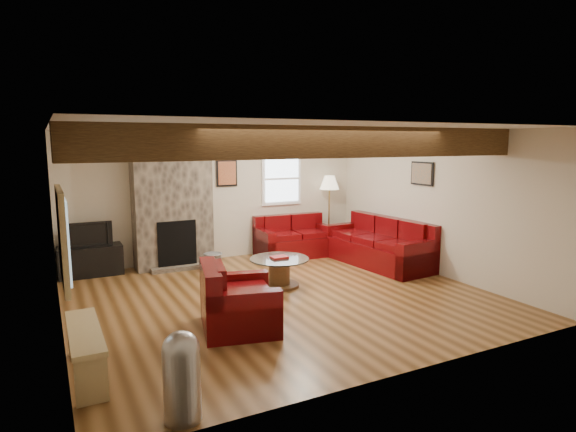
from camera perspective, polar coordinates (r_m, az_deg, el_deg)
name	(u,v)px	position (r m, az deg, el deg)	size (l,w,h in m)	color
room	(281,215)	(7.08, -0.84, 0.15)	(8.00, 8.00, 8.00)	brown
oak_beam	(326,142)	(5.90, 4.56, 8.72)	(6.00, 0.36, 0.38)	#311E0E
chimney_breast	(172,202)	(9.08, -13.55, 1.64)	(1.40, 0.67, 2.50)	#3A342D
back_window	(282,179)	(10.06, -0.77, 4.45)	(0.90, 0.08, 1.10)	white
hatch_window	(63,237)	(4.86, -25.08, -2.32)	(0.08, 1.00, 0.90)	tan
ceiling_dome	(305,134)	(8.22, 2.04, 9.68)	(0.40, 0.40, 0.18)	white
artwork_back	(227,173)	(9.58, -7.24, 5.06)	(0.42, 0.06, 0.52)	black
artwork_right	(422,174)	(8.96, 15.57, 4.87)	(0.06, 0.55, 0.42)	black
sofa_three	(378,242)	(9.27, 10.59, -3.03)	(2.26, 0.94, 0.87)	#470507
loveseat	(295,236)	(9.82, 0.82, -2.40)	(1.52, 0.88, 0.81)	#470507
armchair_red	(239,296)	(6.09, -5.82, -9.46)	(1.02, 0.89, 0.82)	#470507
coffee_table	(279,272)	(7.80, -1.02, -6.68)	(0.95, 0.95, 0.50)	#452C16
tv_cabinet	(91,261)	(9.07, -22.35, -4.94)	(1.05, 0.42, 0.53)	black
television	(89,234)	(8.97, -22.53, -1.97)	(0.75, 0.10, 0.43)	black
floor_lamp	(329,187)	(10.27, 4.93, 3.49)	(0.41, 0.41, 1.60)	tan
pine_bench	(86,353)	(5.36, -22.84, -14.72)	(0.30, 1.28, 0.48)	tan
pedal_bin	(182,376)	(4.30, -12.48, -18.05)	(0.31, 0.31, 0.78)	#A9AAAE
coal_bucket	(213,262)	(8.82, -8.87, -5.40)	(0.35, 0.35, 0.33)	gray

